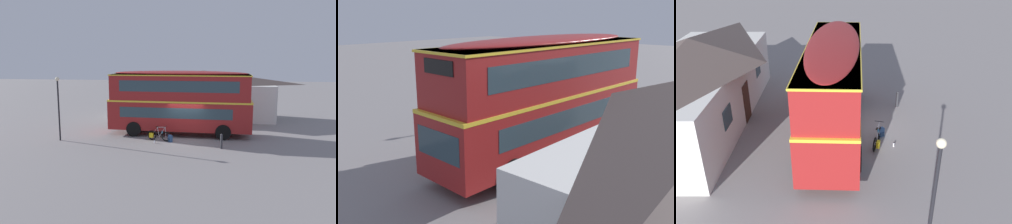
{
  "view_description": "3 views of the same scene",
  "coord_description": "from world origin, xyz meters",
  "views": [
    {
      "loc": [
        1.88,
        -23.54,
        5.77
      ],
      "look_at": [
        -1.38,
        0.8,
        1.76
      ],
      "focal_mm": 35.97,
      "sensor_mm": 36.0,
      "label": 1
    },
    {
      "loc": [
        11.31,
        9.64,
        5.58
      ],
      "look_at": [
        -0.23,
        -0.69,
        1.55
      ],
      "focal_mm": 40.45,
      "sensor_mm": 36.0,
      "label": 2
    },
    {
      "loc": [
        -16.34,
        0.77,
        9.02
      ],
      "look_at": [
        -2.24,
        0.69,
        2.0
      ],
      "focal_mm": 37.71,
      "sensor_mm": 36.0,
      "label": 3
    }
  ],
  "objects": [
    {
      "name": "street_lamp",
      "position": [
        -8.67,
        -1.76,
        2.76
      ],
      "size": [
        0.28,
        0.28,
        4.44
      ],
      "color": "black",
      "rests_on": "ground"
    },
    {
      "name": "kerb_bollard",
      "position": [
        2.49,
        -2.47,
        0.5
      ],
      "size": [
        0.16,
        0.16,
        0.97
      ],
      "color": "#333338",
      "rests_on": "ground"
    },
    {
      "name": "ground_plane",
      "position": [
        0.0,
        0.0,
        0.0
      ],
      "size": [
        120.0,
        120.0,
        0.0
      ],
      "primitive_type": "plane",
      "color": "gray"
    },
    {
      "name": "touring_bicycle",
      "position": [
        -1.86,
        -0.9,
        0.37
      ],
      "size": [
        1.71,
        0.64,
        1.05
      ],
      "color": "black",
      "rests_on": "ground"
    },
    {
      "name": "double_decker_bus",
      "position": [
        -0.53,
        1.16,
        2.64
      ],
      "size": [
        10.57,
        2.96,
        4.79
      ],
      "color": "black",
      "rests_on": "ground"
    },
    {
      "name": "water_bottle_clear_plastic",
      "position": [
        -1.96,
        -1.69,
        0.11
      ],
      "size": [
        0.08,
        0.08,
        0.23
      ],
      "color": "silver",
      "rests_on": "ground"
    },
    {
      "name": "pub_building",
      "position": [
        0.93,
        8.44,
        2.32
      ],
      "size": [
        13.33,
        5.48,
        4.53
      ],
      "color": "silver",
      "rests_on": "ground"
    },
    {
      "name": "backpack_on_ground",
      "position": [
        -0.97,
        -1.16,
        0.26
      ],
      "size": [
        0.36,
        0.4,
        0.51
      ],
      "color": "#2D4C7A",
      "rests_on": "ground"
    }
  ]
}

